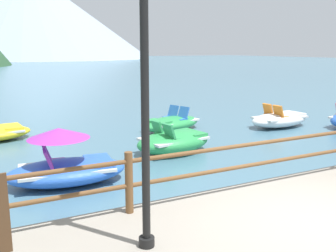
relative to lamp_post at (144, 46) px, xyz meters
The scene contains 8 objects.
ground_plane 39.68m from the lamp_post, 86.30° to the left, with size 200.00×200.00×0.00m, color #477084.
dock_railing 3.34m from the lamp_post, 22.22° to the left, with size 23.92×0.12×0.95m.
lamp_post is the anchor object (origin of this frame).
pedal_boat_1 4.61m from the lamp_post, 92.48° to the left, with size 2.63×1.62×1.23m.
pedal_boat_2 10.77m from the lamp_post, 38.22° to the left, with size 2.61×1.45×0.87m.
pedal_boat_3 6.46m from the lamp_post, 59.03° to the left, with size 2.43×1.68×0.91m.
pedal_boat_4 9.26m from the lamp_post, 60.73° to the left, with size 2.78×2.02×0.83m.
distant_peak 120.23m from the lamp_post, 83.07° to the left, with size 70.80×70.80×25.60m, color #93A3B7.
Camera 1 is at (-4.31, -3.57, 2.84)m, focal length 40.90 mm.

